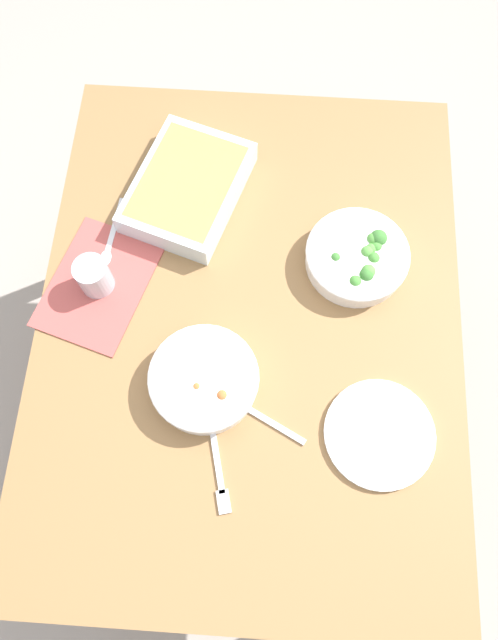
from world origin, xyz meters
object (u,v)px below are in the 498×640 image
at_px(drink_cup, 94,277).
at_px(fork_on_table, 219,474).
at_px(stew_bowl, 204,380).
at_px(spoon_spare, 110,242).
at_px(side_plate, 379,434).
at_px(broccoli_bowl, 357,257).
at_px(baking_dish, 188,187).
at_px(spoon_by_stew, 256,413).
at_px(spoon_by_broccoli, 335,259).

height_order(drink_cup, fork_on_table, drink_cup).
relative_size(stew_bowl, spoon_spare, 1.25).
bearing_deg(side_plate, spoon_spare, -123.20).
relative_size(broccoli_bowl, drink_cup, 2.64).
relative_size(spoon_spare, fork_on_table, 1.00).
relative_size(stew_bowl, baking_dish, 0.62).
xyz_separation_m(drink_cup, fork_on_table, (0.38, 0.29, -0.04)).
bearing_deg(spoon_spare, spoon_by_stew, 43.75).
height_order(broccoli_bowl, fork_on_table, broccoli_bowl).
bearing_deg(spoon_by_stew, baking_dish, -159.63).
distance_m(baking_dish, spoon_by_stew, 0.53).
relative_size(side_plate, spoon_spare, 1.25).
xyz_separation_m(spoon_by_stew, spoon_spare, (-0.36, -0.35, 0.00)).
height_order(stew_bowl, spoon_by_stew, stew_bowl).
bearing_deg(spoon_by_broccoli, baking_dish, -113.19).
height_order(broccoli_bowl, side_plate, broccoli_bowl).
distance_m(spoon_by_broccoli, spoon_spare, 0.50).
xyz_separation_m(baking_dish, side_plate, (0.52, 0.43, -0.03)).
xyz_separation_m(broccoli_bowl, spoon_by_stew, (0.35, -0.20, -0.03)).
bearing_deg(broccoli_bowl, spoon_spare, -91.49).
distance_m(drink_cup, fork_on_table, 0.48).
distance_m(stew_bowl, spoon_by_broccoli, 0.40).
xyz_separation_m(stew_bowl, drink_cup, (-0.20, -0.25, 0.01)).
bearing_deg(spoon_by_stew, broccoli_bowl, 150.40).
distance_m(drink_cup, spoon_spare, 0.11).
bearing_deg(spoon_by_stew, fork_on_table, -27.33).
distance_m(side_plate, spoon_by_broccoli, 0.39).
distance_m(drink_cup, side_plate, 0.67).
bearing_deg(spoon_by_broccoli, stew_bowl, -41.25).
bearing_deg(fork_on_table, baking_dish, -168.91).
distance_m(drink_cup, spoon_by_broccoli, 0.52).
bearing_deg(drink_cup, stew_bowl, 50.79).
bearing_deg(side_plate, drink_cup, -115.30).
relative_size(spoon_by_stew, spoon_by_broccoli, 0.93).
xyz_separation_m(drink_cup, spoon_by_broccoli, (-0.09, 0.51, -0.03)).
height_order(broccoli_bowl, spoon_spare, broccoli_bowl).
bearing_deg(stew_bowl, spoon_by_stew, 62.73).
height_order(side_plate, spoon_by_stew, side_plate).
xyz_separation_m(broccoli_bowl, side_plate, (0.37, 0.05, -0.02)).
distance_m(side_plate, spoon_spare, 0.71).
bearing_deg(broccoli_bowl, drink_cup, -80.95).
distance_m(broccoli_bowl, spoon_spare, 0.55).
height_order(baking_dish, fork_on_table, baking_dish).
bearing_deg(fork_on_table, spoon_spare, -149.64).
height_order(baking_dish, drink_cup, drink_cup).
distance_m(baking_dish, fork_on_table, 0.63).
height_order(spoon_by_stew, spoon_by_broccoli, same).
xyz_separation_m(baking_dish, fork_on_table, (0.62, 0.12, -0.03)).
bearing_deg(spoon_spare, side_plate, 56.80).
distance_m(spoon_by_stew, spoon_spare, 0.50).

